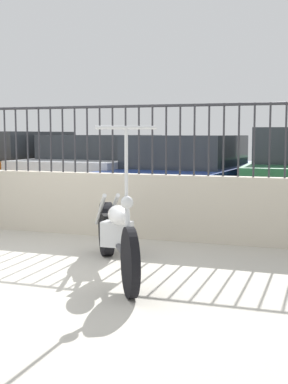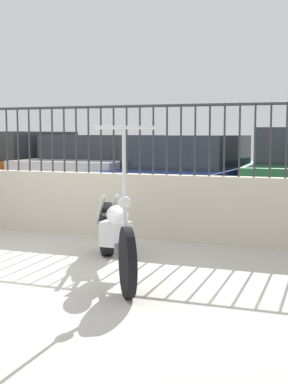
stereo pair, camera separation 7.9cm
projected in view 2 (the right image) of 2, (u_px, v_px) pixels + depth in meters
The scene contains 6 objects.
low_wall at pixel (83, 203), 7.24m from camera, with size 8.07×0.18×0.84m.
fence_railing at pixel (82, 129), 7.14m from camera, with size 8.07×0.04×0.89m.
motorcycle_dark_grey at pixel (114, 233), 5.29m from camera, with size 1.25×2.00×1.42m.
car_orange at pixel (21, 167), 10.67m from camera, with size 2.20×4.37×1.40m.
car_silver at pixel (109, 169), 10.16m from camera, with size 1.97×4.07×1.33m.
car_blue at pixel (193, 174), 9.11m from camera, with size 2.04×4.36×1.33m.
Camera 2 is at (3.28, -4.22, 1.35)m, focal length 50.00 mm.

